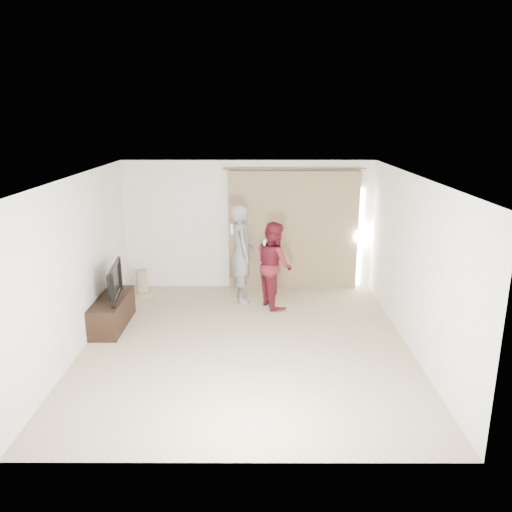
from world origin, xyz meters
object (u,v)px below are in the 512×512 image
Objects in this scene: person_woman at (274,265)px; tv at (110,281)px; tv_console at (112,312)px; person_man at (242,253)px.

tv is at bearing -160.70° from person_woman.
tv reaches higher than tv_console.
tv_console is 0.54m from tv.
person_man is at bearing 153.70° from person_woman.
tv_console is 1.31× the size of tv.
person_man is 0.68m from person_woman.
person_woman is (2.75, 0.96, 0.55)m from tv_console.
tv is at bearing 0.00° from tv_console.
tv is 2.91m from person_woman.
person_woman is (0.60, -0.30, -0.14)m from person_man.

